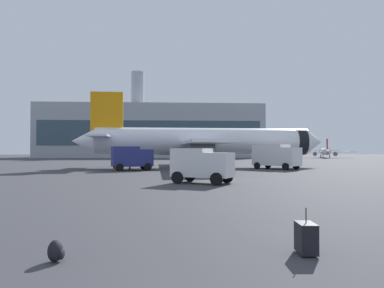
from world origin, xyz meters
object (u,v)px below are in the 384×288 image
(safety_cone_near, at_px, (130,167))
(service_truck, at_px, (132,157))
(airplane_taxiing, at_px, (325,151))
(fuel_truck, at_px, (276,155))
(cargo_van, at_px, (202,164))
(traveller_backpack, at_px, (56,251))
(safety_cone_mid, at_px, (115,168))
(airplane_at_gate, at_px, (202,142))
(rolling_suitcase, at_px, (306,238))

(safety_cone_near, bearing_deg, service_truck, -51.59)
(airplane_taxiing, bearing_deg, service_truck, -128.61)
(fuel_truck, height_order, cargo_van, fuel_truck)
(airplane_taxiing, relative_size, traveller_backpack, 40.68)
(safety_cone_near, bearing_deg, safety_cone_mid, -152.82)
(airplane_at_gate, bearing_deg, cargo_van, -95.27)
(service_truck, xyz_separation_m, traveller_backpack, (2.19, -35.45, -1.37))
(airplane_taxiing, distance_m, traveller_backpack, 116.07)
(rolling_suitcase, bearing_deg, service_truck, 102.65)
(cargo_van, distance_m, rolling_suitcase, 18.02)
(airplane_at_gate, bearing_deg, rolling_suitcase, -91.78)
(fuel_truck, xyz_separation_m, rolling_suitcase, (-10.35, -36.75, -1.38))
(airplane_taxiing, bearing_deg, airplane_at_gate, -126.27)
(airplane_taxiing, height_order, cargo_van, airplane_taxiing)
(fuel_truck, xyz_separation_m, traveller_backpack, (-16.07, -36.96, -1.54))
(rolling_suitcase, bearing_deg, cargo_van, 92.87)
(airplane_taxiing, relative_size, cargo_van, 4.06)
(traveller_backpack, bearing_deg, rolling_suitcase, 2.05)
(fuel_truck, distance_m, traveller_backpack, 40.33)
(service_truck, bearing_deg, safety_cone_near, 128.41)
(fuel_truck, height_order, rolling_suitcase, fuel_truck)
(airplane_taxiing, relative_size, fuel_truck, 3.19)
(safety_cone_mid, bearing_deg, airplane_at_gate, 32.50)
(airplane_taxiing, bearing_deg, safety_cone_mid, -129.34)
(fuel_truck, bearing_deg, cargo_van, -120.91)
(safety_cone_near, distance_m, safety_cone_mid, 1.81)
(airplane_taxiing, xyz_separation_m, cargo_van, (-47.44, -85.45, -0.60))
(airplane_taxiing, height_order, service_truck, airplane_taxiing)
(safety_cone_mid, relative_size, traveller_backpack, 1.25)
(service_truck, distance_m, safety_cone_near, 1.33)
(safety_cone_near, bearing_deg, fuel_truck, 3.73)
(fuel_truck, xyz_separation_m, cargo_van, (-11.25, -18.79, -0.32))
(airplane_at_gate, bearing_deg, fuel_truck, -28.99)
(service_truck, bearing_deg, rolling_suitcase, -77.35)
(cargo_van, bearing_deg, airplane_taxiing, 60.96)
(cargo_van, distance_m, safety_cone_mid, 18.99)
(airplane_at_gate, bearing_deg, traveller_backpack, -99.49)
(service_truck, distance_m, traveller_backpack, 35.54)
(airplane_taxiing, distance_m, cargo_van, 97.74)
(service_truck, height_order, rolling_suitcase, service_truck)
(fuel_truck, relative_size, cargo_van, 1.27)
(airplane_taxiing, bearing_deg, fuel_truck, -118.50)
(cargo_van, distance_m, safety_cone_near, 19.05)
(service_truck, bearing_deg, cargo_van, -67.91)
(fuel_truck, distance_m, rolling_suitcase, 38.21)
(safety_cone_near, bearing_deg, airplane_taxiing, 51.14)
(safety_cone_mid, xyz_separation_m, traveller_backpack, (4.05, -34.93, -0.06))
(airplane_at_gate, xyz_separation_m, fuel_truck, (9.05, -5.02, -1.88))
(rolling_suitcase, bearing_deg, safety_cone_mid, 105.71)
(airplane_at_gate, distance_m, safety_cone_mid, 13.54)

